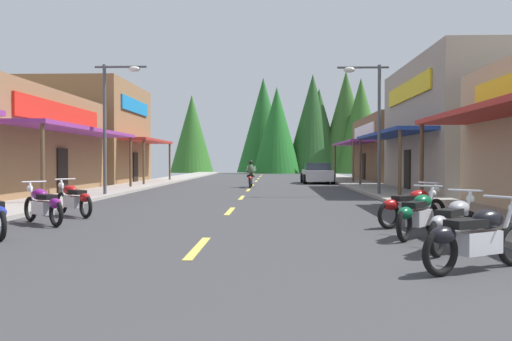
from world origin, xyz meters
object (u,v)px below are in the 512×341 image
Objects in this scene: streetlamp_right at (371,110)px; motorcycle_parked_right_3 at (412,206)px; motorcycle_parked_left_3 at (43,204)px; motorcycle_parked_right_1 at (454,223)px; motorcycle_parked_left_4 at (74,199)px; motorcycle_parked_right_0 at (477,236)px; parked_car_curbside at (317,173)px; rider_cruising_lead at (251,176)px; streetlamp_left at (113,109)px; motorcycle_parked_right_2 at (418,213)px.

streetlamp_right is 3.01× the size of motorcycle_parked_right_3.
motorcycle_parked_right_1 is at bearing -159.00° from motorcycle_parked_left_3.
motorcycle_parked_right_0 is at bearing -176.06° from motorcycle_parked_left_4.
streetlamp_right is 13.58m from parked_car_curbside.
motorcycle_parked_right_3 is at bearing 179.98° from parked_car_curbside.
motorcycle_parked_right_3 is 8.82m from motorcycle_parked_left_3.
motorcycle_parked_right_1 is 21.82m from rider_cruising_lead.
motorcycle_parked_right_3 is at bearing 55.05° from motorcycle_parked_right_0.
rider_cruising_lead is at bearing -60.22° from motorcycle_parked_left_3.
motorcycle_parked_right_1 is 3.31m from motorcycle_parked_right_3.
streetlamp_left is 2.64× the size of rider_cruising_lead.
motorcycle_parked_right_1 is 1.61m from motorcycle_parked_right_2.
motorcycle_parked_right_3 is (0.15, 3.31, 0.00)m from motorcycle_parked_right_1.
motorcycle_parked_right_2 is at bearing -160.46° from motorcycle_parked_left_4.
motorcycle_parked_right_2 is at bearing -95.92° from streetlamp_right.
streetlamp_right is 3.49× the size of motorcycle_parked_left_3.
motorcycle_parked_right_2 is (0.06, 3.21, 0.00)m from motorcycle_parked_right_0.
motorcycle_parked_right_0 is 4.92m from motorcycle_parked_right_3.
rider_cruising_lead reaches higher than motorcycle_parked_left_3.
motorcycle_parked_right_0 is at bearing -125.47° from motorcycle_parked_right_3.
motorcycle_parked_right_0 and motorcycle_parked_right_3 have the same top height.
motorcycle_parked_left_4 is (1.28, -7.81, -3.25)m from streetlamp_left.
motorcycle_parked_left_4 is (-8.79, 2.11, 0.00)m from motorcycle_parked_right_3.
streetlamp_left is 3.50× the size of motorcycle_parked_left_4.
streetlamp_right is at bearing 29.89° from motorcycle_parked_right_2.
rider_cruising_lead is 7.12m from parked_car_curbside.
streetlamp_right is 1.31× the size of parked_car_curbside.
motorcycle_parked_right_0 is 9.89m from motorcycle_parked_left_3.
streetlamp_right is at bearing 53.70° from motorcycle_parked_right_3.
motorcycle_parked_right_1 is at bearing -53.13° from streetlamp_left.
motorcycle_parked_right_0 is 1.17× the size of motorcycle_parked_left_4.
streetlamp_right is at bearing -142.86° from rider_cruising_lead.
motorcycle_parked_right_1 is at bearing 51.44° from motorcycle_parked_right_0.
motorcycle_parked_right_1 is 0.81× the size of rider_cruising_lead.
rider_cruising_lead is (-4.40, 21.37, 0.17)m from motorcycle_parked_right_1.
motorcycle_parked_left_3 is at bearing 167.29° from rider_cruising_lead.
streetlamp_right is at bearing -95.27° from motorcycle_parked_left_4.
motorcycle_parked_right_1 and motorcycle_parked_left_3 have the same top height.
parked_car_curbside is at bearing -66.75° from motorcycle_parked_left_3.
motorcycle_parked_right_2 and motorcycle_parked_right_3 have the same top height.
motorcycle_parked_left_3 is 1.01× the size of motorcycle_parked_left_4.
streetlamp_left reaches higher than motorcycle_parked_right_3.
streetlamp_left is 16.86m from motorcycle_parked_right_1.
motorcycle_parked_left_3 is 0.76× the size of rider_cruising_lead.
motorcycle_parked_right_2 is 1.11× the size of motorcycle_parked_left_4.
parked_car_curbside is (0.04, 25.45, 0.20)m from motorcycle_parked_right_2.
parked_car_curbside is at bearing 59.21° from motorcycle_parked_right_0.
motorcycle_parked_right_3 is 0.44× the size of parked_car_curbside.
motorcycle_parked_left_3 is 18.33m from rider_cruising_lead.
motorcycle_parked_right_3 is 1.16× the size of motorcycle_parked_left_3.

